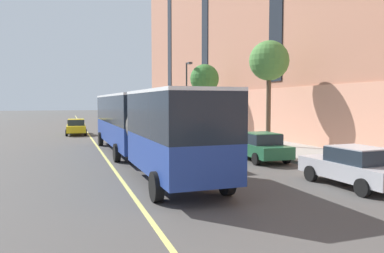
% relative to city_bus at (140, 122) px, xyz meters
% --- Properties ---
extents(ground_plane, '(260.00, 260.00, 0.00)m').
position_rel_city_bus_xyz_m(ground_plane, '(0.78, -1.21, -2.15)').
color(ground_plane, '#4C4947').
extents(sidewalk, '(5.11, 160.00, 0.15)m').
position_rel_city_bus_xyz_m(sidewalk, '(10.20, 1.79, -2.07)').
color(sidewalk, '#9E9B93').
rests_on(sidewalk, ground).
extents(city_bus, '(3.16, 20.07, 3.71)m').
position_rel_city_bus_xyz_m(city_bus, '(0.00, 0.00, 0.00)').
color(city_bus, navy).
rests_on(city_bus, ground).
extents(parked_car_red_0, '(2.01, 4.77, 1.56)m').
position_rel_city_bus_xyz_m(parked_car_red_0, '(6.36, 10.07, -1.36)').
color(parked_car_red_0, '#B21E19').
rests_on(parked_car_red_0, ground).
extents(parked_car_green_2, '(2.08, 4.53, 1.56)m').
position_rel_city_bus_xyz_m(parked_car_green_2, '(6.32, -1.99, -1.36)').
color(parked_car_green_2, '#23603D').
rests_on(parked_car_green_2, ground).
extents(parked_car_navy_3, '(1.96, 4.61, 1.56)m').
position_rel_city_bus_xyz_m(parked_car_navy_3, '(6.33, 23.35, -1.36)').
color(parked_car_navy_3, navy).
rests_on(parked_car_navy_3, ground).
extents(parked_car_black_5, '(1.99, 4.62, 1.56)m').
position_rel_city_bus_xyz_m(parked_car_black_5, '(6.42, 31.30, -1.36)').
color(parked_car_black_5, black).
rests_on(parked_car_black_5, ground).
extents(parked_car_silver_6, '(2.08, 4.46, 1.56)m').
position_rel_city_bus_xyz_m(parked_car_silver_6, '(6.57, -8.88, -1.36)').
color(parked_car_silver_6, '#B7B7BC').
rests_on(parked_car_silver_6, ground).
extents(taxi_cab, '(2.03, 4.65, 1.56)m').
position_rel_city_bus_xyz_m(taxi_cab, '(-2.88, 18.25, -1.36)').
color(taxi_cab, yellow).
rests_on(taxi_cab, ground).
extents(street_tree_mid_block, '(2.80, 2.80, 7.40)m').
position_rel_city_bus_xyz_m(street_tree_mid_block, '(9.78, 3.04, 3.91)').
color(street_tree_mid_block, brown).
rests_on(street_tree_mid_block, sidewalk).
extents(street_tree_far_uptown, '(2.97, 2.97, 6.96)m').
position_rel_city_bus_xyz_m(street_tree_far_uptown, '(9.78, 15.87, 3.42)').
color(street_tree_far_uptown, brown).
rests_on(street_tree_far_uptown, sidewalk).
extents(street_lamp, '(0.36, 1.48, 7.18)m').
position_rel_city_bus_xyz_m(street_lamp, '(8.24, 16.90, 2.38)').
color(street_lamp, '#2D2D30').
rests_on(street_lamp, sidewalk).
extents(lane_centerline, '(0.16, 140.00, 0.01)m').
position_rel_city_bus_xyz_m(lane_centerline, '(-1.70, 1.79, -2.14)').
color(lane_centerline, '#E0D66B').
rests_on(lane_centerline, ground).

